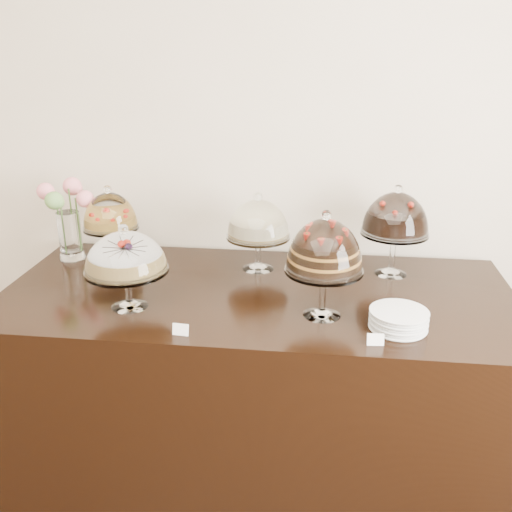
# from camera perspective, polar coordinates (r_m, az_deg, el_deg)

# --- Properties ---
(wall_back) EXTENTS (5.00, 0.04, 3.00)m
(wall_back) POSITION_cam_1_polar(r_m,az_deg,el_deg) (2.86, -2.81, 12.41)
(wall_back) COLOR beige
(wall_back) RESTS_ON ground
(display_counter) EXTENTS (2.20, 1.00, 0.90)m
(display_counter) POSITION_cam_1_polar(r_m,az_deg,el_deg) (2.69, 0.13, -12.27)
(display_counter) COLOR black
(display_counter) RESTS_ON ground
(cake_stand_sugar_sponge) EXTENTS (0.33, 0.33, 0.35)m
(cake_stand_sugar_sponge) POSITION_cam_1_polar(r_m,az_deg,el_deg) (2.30, -12.92, 0.02)
(cake_stand_sugar_sponge) COLOR white
(cake_stand_sugar_sponge) RESTS_ON display_counter
(cake_stand_choco_layer) EXTENTS (0.30, 0.30, 0.43)m
(cake_stand_choco_layer) POSITION_cam_1_polar(r_m,az_deg,el_deg) (2.17, 6.88, 0.62)
(cake_stand_choco_layer) COLOR white
(cake_stand_choco_layer) RESTS_ON display_counter
(cake_stand_cheesecake) EXTENTS (0.30, 0.30, 0.37)m
(cake_stand_cheesecake) POSITION_cam_1_polar(r_m,az_deg,el_deg) (2.63, 0.22, 3.38)
(cake_stand_cheesecake) COLOR white
(cake_stand_cheesecake) RESTS_ON display_counter
(cake_stand_dark_choco) EXTENTS (0.31, 0.31, 0.42)m
(cake_stand_dark_choco) POSITION_cam_1_polar(r_m,az_deg,el_deg) (2.63, 13.80, 3.78)
(cake_stand_dark_choco) COLOR white
(cake_stand_dark_choco) RESTS_ON display_counter
(cake_stand_fruit_tart) EXTENTS (0.27, 0.27, 0.38)m
(cake_stand_fruit_tart) POSITION_cam_1_polar(r_m,az_deg,el_deg) (2.82, -14.40, 4.04)
(cake_stand_fruit_tart) COLOR white
(cake_stand_fruit_tart) RESTS_ON display_counter
(flower_vase) EXTENTS (0.29, 0.28, 0.39)m
(flower_vase) POSITION_cam_1_polar(r_m,az_deg,el_deg) (2.92, -18.33, 3.81)
(flower_vase) COLOR white
(flower_vase) RESTS_ON display_counter
(plate_stack) EXTENTS (0.21, 0.21, 0.07)m
(plate_stack) POSITION_cam_1_polar(r_m,az_deg,el_deg) (2.21, 14.07, -6.20)
(plate_stack) COLOR white
(plate_stack) RESTS_ON display_counter
(price_card_left) EXTENTS (0.06, 0.02, 0.04)m
(price_card_left) POSITION_cam_1_polar(r_m,az_deg,el_deg) (2.12, -7.56, -7.31)
(price_card_left) COLOR white
(price_card_left) RESTS_ON display_counter
(price_card_right) EXTENTS (0.06, 0.02, 0.04)m
(price_card_right) POSITION_cam_1_polar(r_m,az_deg,el_deg) (2.08, 11.86, -8.18)
(price_card_right) COLOR white
(price_card_right) RESTS_ON display_counter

